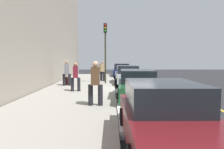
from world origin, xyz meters
name	(u,v)px	position (x,y,z in m)	size (l,w,h in m)	color
ground_plane	(132,94)	(0.00, 0.00, 0.00)	(56.00, 56.00, 0.00)	#28282B
sidewalk	(76,93)	(0.00, -3.30, 0.07)	(28.00, 4.60, 0.15)	#A39E93
lane_stripe_centre	(187,94)	(0.00, 3.20, 0.00)	(28.00, 0.14, 0.01)	gold
snow_bank_curb	(126,114)	(4.77, -0.70, 0.11)	(4.28, 0.56, 0.22)	white
parked_car_navy	(122,70)	(-11.62, -0.10, 0.76)	(4.76, 1.97, 1.51)	black
parked_car_silver	(127,75)	(-4.57, 0.04, 0.76)	(4.54, 1.95, 1.51)	black
parked_car_green	(137,85)	(1.89, 0.05, 0.76)	(4.32, 2.03, 1.51)	black
parked_car_maroon	(164,116)	(7.35, 0.01, 0.76)	(4.13, 1.93, 1.51)	black
pedestrian_brown_coat	(95,82)	(3.61, -1.86, 1.12)	(0.50, 0.60, 1.82)	black
pedestrian_tan_coat	(102,70)	(-5.96, -2.02, 1.06)	(0.51, 0.54, 1.70)	black
pedestrian_grey_coat	(67,72)	(-2.78, -4.41, 1.10)	(0.52, 0.59, 1.78)	black
pedestrian_burgundy_coat	(76,76)	(-0.16, -3.32, 1.06)	(0.50, 0.56, 1.70)	black
traffic_light_pole	(105,43)	(-4.30, -1.70, 3.26)	(0.35, 0.26, 4.64)	#2D2D19
rolling_suitcase	(67,81)	(-3.19, -4.50, 0.43)	(0.34, 0.22, 0.92)	#471E19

